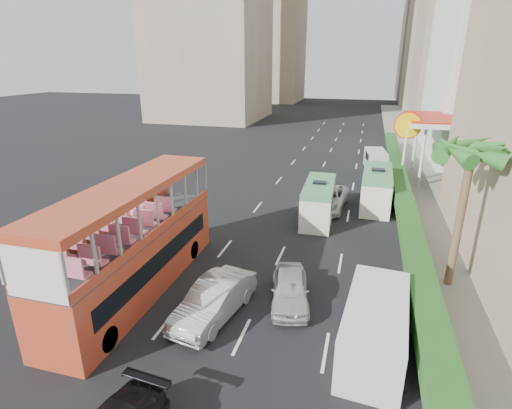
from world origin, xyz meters
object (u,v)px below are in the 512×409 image
(car_silver_lane_a, at_px, (215,316))
(car_silver_lane_b, at_px, (290,302))
(minibus_near, at_px, (318,201))
(double_decker_bus, at_px, (134,239))
(minibus_far, at_px, (376,188))
(shell_station, at_px, (443,149))
(palm_tree, at_px, (460,220))
(van_asset, at_px, (326,208))
(panel_van_far, at_px, (376,160))
(panel_van_near, at_px, (375,327))

(car_silver_lane_a, bearing_deg, car_silver_lane_b, 43.81)
(minibus_near, bearing_deg, double_decker_bus, -124.00)
(minibus_near, bearing_deg, minibus_far, 43.06)
(car_silver_lane_a, height_order, minibus_near, minibus_near)
(double_decker_bus, bearing_deg, shell_station, 55.18)
(palm_tree, bearing_deg, van_asset, 125.78)
(shell_station, bearing_deg, car_silver_lane_b, -112.20)
(car_silver_lane_b, distance_m, minibus_far, 14.36)
(van_asset, bearing_deg, double_decker_bus, -113.64)
(minibus_far, height_order, panel_van_far, minibus_far)
(minibus_far, height_order, panel_van_near, minibus_far)
(palm_tree, bearing_deg, car_silver_lane_b, -154.88)
(minibus_near, xyz_separation_m, panel_van_far, (3.75, 14.47, -0.34))
(panel_van_far, distance_m, palm_tree, 21.79)
(car_silver_lane_b, bearing_deg, shell_station, 56.11)
(double_decker_bus, bearing_deg, car_silver_lane_a, -14.06)
(van_asset, relative_size, minibus_near, 0.97)
(panel_van_far, bearing_deg, minibus_far, -98.60)
(car_silver_lane_b, bearing_deg, car_silver_lane_a, -158.81)
(car_silver_lane_a, xyz_separation_m, panel_van_far, (6.46, 26.44, 0.88))
(panel_van_near, bearing_deg, double_decker_bus, 176.89)
(car_silver_lane_a, height_order, panel_van_near, panel_van_near)
(car_silver_lane_b, bearing_deg, van_asset, 77.05)
(double_decker_bus, distance_m, car_silver_lane_b, 7.42)
(car_silver_lane_b, height_order, van_asset, van_asset)
(minibus_near, relative_size, minibus_far, 0.94)
(van_asset, height_order, palm_tree, palm_tree)
(minibus_near, xyz_separation_m, palm_tree, (6.95, -6.94, 2.15))
(double_decker_bus, bearing_deg, van_asset, 61.29)
(minibus_far, bearing_deg, minibus_near, -133.95)
(car_silver_lane_b, height_order, panel_van_far, panel_van_far)
(panel_van_near, distance_m, palm_tree, 6.84)
(car_silver_lane_a, height_order, panel_van_far, panel_van_far)
(shell_station, bearing_deg, palm_tree, -96.60)
(double_decker_bus, bearing_deg, car_silver_lane_b, 6.42)
(double_decker_bus, xyz_separation_m, palm_tree, (13.80, 4.00, 0.85))
(double_decker_bus, relative_size, minibus_far, 1.86)
(minibus_near, height_order, shell_station, shell_station)
(car_silver_lane_a, relative_size, panel_van_far, 1.06)
(minibus_far, distance_m, shell_station, 10.11)
(van_asset, bearing_deg, panel_van_near, -72.48)
(panel_van_near, bearing_deg, car_silver_lane_a, -179.06)
(double_decker_bus, height_order, car_silver_lane_a, double_decker_bus)
(minibus_far, bearing_deg, palm_tree, -71.84)
(car_silver_lane_a, xyz_separation_m, minibus_near, (2.72, 11.97, 1.23))
(minibus_near, height_order, palm_tree, palm_tree)
(minibus_near, distance_m, panel_van_far, 14.95)
(palm_tree, bearing_deg, panel_van_near, -121.60)
(shell_station, bearing_deg, minibus_far, -123.14)
(double_decker_bus, distance_m, minibus_near, 12.97)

